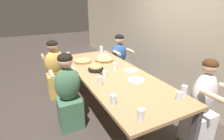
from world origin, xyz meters
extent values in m
plane|color=#423833|center=(0.00, 0.00, 0.00)|extent=(18.00, 18.00, 0.00)
cube|color=beige|center=(0.00, 1.43, 1.60)|extent=(10.00, 0.06, 3.20)
cube|color=tan|center=(0.00, 0.00, 0.73)|extent=(2.68, 1.01, 0.04)
cube|color=#4C4C51|center=(-1.28, -0.44, 0.35)|extent=(0.07, 0.07, 0.71)
cube|color=#4C4C51|center=(-1.28, 0.44, 0.35)|extent=(0.07, 0.07, 0.71)
cube|color=#4C4C51|center=(1.28, 0.44, 0.35)|extent=(0.07, 0.07, 0.71)
cylinder|color=#996B42|center=(-0.61, 0.14, 0.76)|extent=(0.35, 0.35, 0.02)
torus|color=#DBB26B|center=(-0.61, 0.14, 0.79)|extent=(0.33, 0.33, 0.04)
cylinder|color=#E5C675|center=(-0.61, 0.14, 0.78)|extent=(0.28, 0.28, 0.04)
cylinder|color=#4C7A3D|center=(-0.62, 0.18, 0.80)|extent=(0.02, 0.02, 0.01)
cylinder|color=#4C7A3D|center=(-0.66, 0.19, 0.80)|extent=(0.02, 0.02, 0.01)
cylinder|color=#4C7A3D|center=(-0.60, 0.19, 0.80)|extent=(0.02, 0.02, 0.01)
cylinder|color=#4C7A3D|center=(-0.60, 0.19, 0.80)|extent=(0.02, 0.02, 0.01)
cylinder|color=#996B42|center=(-0.72, -0.25, 0.76)|extent=(0.32, 0.32, 0.02)
torus|color=#DBB26B|center=(-0.72, -0.25, 0.78)|extent=(0.29, 0.29, 0.03)
cylinder|color=#E5C675|center=(-0.72, -0.25, 0.78)|extent=(0.25, 0.25, 0.02)
cylinder|color=#4C7A3D|center=(-0.73, -0.28, 0.79)|extent=(0.02, 0.02, 0.01)
cylinder|color=#4C7A3D|center=(-0.69, -0.24, 0.79)|extent=(0.02, 0.02, 0.01)
cylinder|color=#4C7A3D|center=(-0.69, -0.26, 0.79)|extent=(0.02, 0.02, 0.01)
cylinder|color=#4C7A3D|center=(-0.67, -0.33, 0.79)|extent=(0.02, 0.02, 0.01)
cylinder|color=#4C7A3D|center=(-0.75, -0.24, 0.79)|extent=(0.02, 0.02, 0.01)
cylinder|color=#4C7A3D|center=(-0.68, -0.22, 0.79)|extent=(0.02, 0.02, 0.01)
cylinder|color=#4C7A3D|center=(-0.73, -0.15, 0.79)|extent=(0.02, 0.02, 0.01)
cylinder|color=black|center=(-0.21, -0.19, 0.77)|extent=(0.25, 0.25, 0.04)
cylinder|color=black|center=(-0.02, -0.19, 0.78)|extent=(0.11, 0.02, 0.02)
ellipsoid|color=tan|center=(-0.21, -0.19, 0.82)|extent=(0.22, 0.22, 0.12)
cylinder|color=white|center=(0.05, 0.32, 0.75)|extent=(0.21, 0.21, 0.01)
cube|color=#B7B7BC|center=(0.05, 0.32, 0.76)|extent=(0.13, 0.09, 0.01)
cylinder|color=white|center=(0.41, 0.19, 0.75)|extent=(0.24, 0.24, 0.01)
cube|color=#B7B7BC|center=(0.41, 0.19, 0.76)|extent=(0.04, 0.17, 0.01)
cylinder|color=white|center=(-0.93, 0.27, 0.75)|extent=(0.22, 0.22, 0.01)
cube|color=#B7B7BC|center=(-0.93, 0.27, 0.76)|extent=(0.01, 0.15, 0.01)
cylinder|color=silver|center=(0.09, -0.16, 0.80)|extent=(0.07, 0.07, 0.10)
cylinder|color=#1EA8DB|center=(0.09, -0.16, 0.78)|extent=(0.06, 0.06, 0.07)
cylinder|color=black|center=(0.10, -0.16, 0.81)|extent=(0.01, 0.01, 0.12)
cylinder|color=silver|center=(1.09, 0.31, 0.80)|extent=(0.07, 0.07, 0.11)
cylinder|color=silver|center=(1.09, 0.31, 0.78)|extent=(0.06, 0.06, 0.06)
cylinder|color=silver|center=(0.33, -0.35, 0.81)|extent=(0.07, 0.07, 0.13)
cylinder|color=black|center=(0.33, -0.35, 0.78)|extent=(0.06, 0.06, 0.07)
cylinder|color=silver|center=(-1.21, 0.34, 0.82)|extent=(0.07, 0.07, 0.14)
cylinder|color=silver|center=(-1.21, 0.34, 0.79)|extent=(0.06, 0.06, 0.09)
cylinder|color=silver|center=(-0.14, 0.12, 0.80)|extent=(0.08, 0.08, 0.11)
cylinder|color=black|center=(-0.14, 0.12, 0.79)|extent=(0.07, 0.07, 0.08)
cylinder|color=silver|center=(0.83, -0.41, 0.81)|extent=(0.07, 0.07, 0.12)
cylinder|color=silver|center=(1.19, -0.29, 0.81)|extent=(0.07, 0.07, 0.12)
cylinder|color=black|center=(1.19, -0.29, 0.78)|extent=(0.07, 0.07, 0.07)
cylinder|color=silver|center=(-1.19, -0.42, 0.80)|extent=(0.07, 0.07, 0.10)
cylinder|color=silver|center=(1.06, 0.42, 0.82)|extent=(0.07, 0.07, 0.15)
cube|color=#477556|center=(0.03, -0.72, 0.24)|extent=(0.32, 0.34, 0.47)
ellipsoid|color=#477556|center=(0.03, -0.72, 0.72)|extent=(0.24, 0.36, 0.50)
sphere|color=beige|center=(0.03, -0.72, 1.07)|extent=(0.20, 0.20, 0.20)
ellipsoid|color=black|center=(0.03, -0.72, 1.11)|extent=(0.21, 0.21, 0.14)
cylinder|color=beige|center=(-0.17, -0.90, 0.82)|extent=(0.28, 0.06, 0.06)
cylinder|color=beige|center=(-0.17, -0.55, 0.82)|extent=(0.28, 0.06, 0.06)
cube|color=gold|center=(-1.04, -0.72, 0.24)|extent=(0.32, 0.34, 0.47)
ellipsoid|color=gold|center=(-1.04, -0.72, 0.71)|extent=(0.24, 0.36, 0.48)
sphere|color=tan|center=(-1.04, -0.72, 1.05)|extent=(0.20, 0.20, 0.20)
ellipsoid|color=black|center=(-1.04, -0.72, 1.08)|extent=(0.20, 0.20, 0.14)
cylinder|color=tan|center=(-1.25, -0.90, 0.81)|extent=(0.28, 0.06, 0.06)
cylinder|color=tan|center=(-1.25, -0.55, 0.81)|extent=(0.28, 0.06, 0.06)
cube|color=silver|center=(1.12, 0.72, 0.24)|extent=(0.32, 0.34, 0.47)
ellipsoid|color=silver|center=(1.12, 0.72, 0.75)|extent=(0.24, 0.36, 0.55)
sphere|color=beige|center=(1.12, 0.72, 1.10)|extent=(0.17, 0.17, 0.17)
ellipsoid|color=#422814|center=(1.12, 0.72, 1.13)|extent=(0.18, 0.18, 0.12)
cylinder|color=beige|center=(1.32, 0.55, 0.86)|extent=(0.28, 0.06, 0.06)
cube|color=#2D5193|center=(-1.07, 0.72, 0.24)|extent=(0.32, 0.34, 0.47)
ellipsoid|color=#2D5193|center=(-1.07, 0.72, 0.71)|extent=(0.24, 0.36, 0.47)
sphere|color=beige|center=(-1.07, 0.72, 1.04)|extent=(0.20, 0.20, 0.20)
ellipsoid|color=black|center=(-1.07, 0.72, 1.08)|extent=(0.21, 0.21, 0.14)
cylinder|color=beige|center=(-0.86, 0.90, 0.80)|extent=(0.28, 0.06, 0.06)
cylinder|color=beige|center=(-0.86, 0.55, 0.80)|extent=(0.28, 0.06, 0.06)
camera|label=1|loc=(2.31, -1.17, 1.80)|focal=28.00mm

